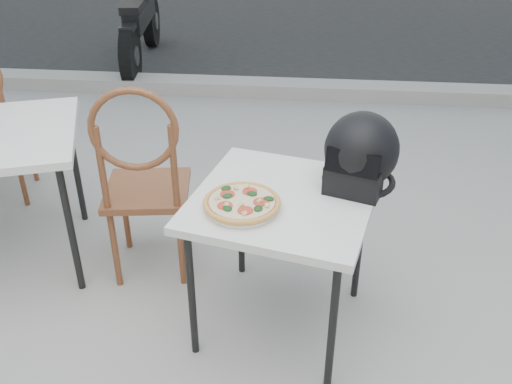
# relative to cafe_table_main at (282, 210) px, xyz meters

# --- Properties ---
(ground) EXTENTS (80.00, 80.00, 0.00)m
(ground) POSITION_rel_cafe_table_main_xyz_m (-0.17, -0.14, -0.61)
(ground) COLOR #9D9994
(ground) RESTS_ON ground
(curb) EXTENTS (30.00, 0.25, 0.12)m
(curb) POSITION_rel_cafe_table_main_xyz_m (-0.17, 2.86, -0.55)
(curb) COLOR gray
(curb) RESTS_ON ground
(cafe_table_main) EXTENTS (0.85, 0.85, 0.67)m
(cafe_table_main) POSITION_rel_cafe_table_main_xyz_m (0.00, 0.00, 0.00)
(cafe_table_main) COLOR white
(cafe_table_main) RESTS_ON ground
(plate) EXTENTS (0.30, 0.30, 0.02)m
(plate) POSITION_rel_cafe_table_main_xyz_m (-0.15, -0.11, 0.07)
(plate) COLOR white
(plate) RESTS_ON cafe_table_main
(pizza) EXTENTS (0.37, 0.37, 0.04)m
(pizza) POSITION_rel_cafe_table_main_xyz_m (-0.15, -0.11, 0.09)
(pizza) COLOR #DEA151
(pizza) RESTS_ON plate
(helmet) EXTENTS (0.39, 0.40, 0.31)m
(helmet) POSITION_rel_cafe_table_main_xyz_m (0.30, 0.13, 0.20)
(helmet) COLOR black
(helmet) RESTS_ON cafe_table_main
(cafe_chair_main) EXTENTS (0.45, 0.45, 1.04)m
(cafe_chair_main) POSITION_rel_cafe_table_main_xyz_m (-0.67, 0.29, -0.03)
(cafe_chair_main) COLOR brown
(cafe_chair_main) RESTS_ON ground
(motorcycle) EXTENTS (0.47, 1.81, 0.90)m
(motorcycle) POSITION_rel_cafe_table_main_xyz_m (-1.61, 3.63, -0.22)
(motorcycle) COLOR black
(motorcycle) RESTS_ON street_asphalt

